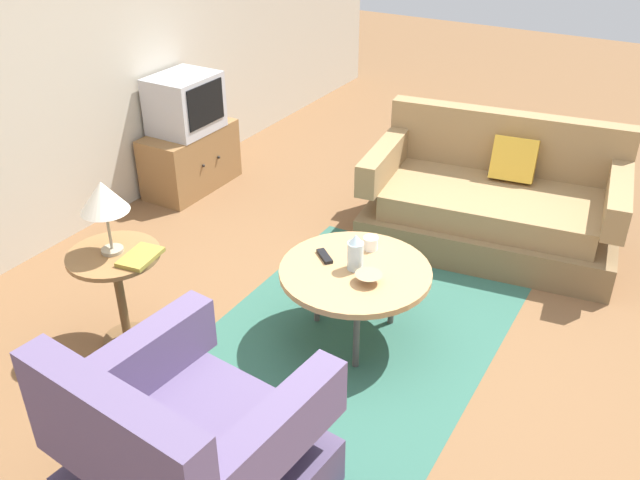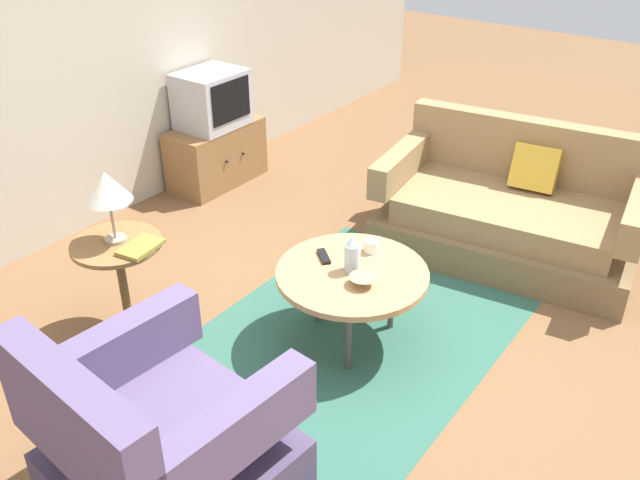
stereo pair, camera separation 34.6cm
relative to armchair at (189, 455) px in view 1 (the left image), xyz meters
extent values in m
plane|color=brown|center=(1.42, -0.19, -0.32)|extent=(16.00, 16.00, 0.00)
cube|color=#BCB29E|center=(1.42, 2.35, 1.03)|extent=(9.00, 0.12, 2.70)
cube|color=#2D5B4C|center=(1.39, -0.04, -0.31)|extent=(2.15, 1.54, 0.00)
cube|color=#4B3E5C|center=(0.06, -0.01, -0.20)|extent=(0.96, 0.96, 0.24)
cube|color=#5B4C70|center=(0.06, -0.01, 0.01)|extent=(0.80, 0.67, 0.18)
cube|color=#5B4C70|center=(-0.31, 0.03, 0.34)|extent=(0.22, 0.89, 0.48)
cube|color=#5B4C70|center=(0.02, -0.37, 0.23)|extent=(0.89, 0.22, 0.26)
cube|color=#5B4C70|center=(0.09, 0.36, 0.23)|extent=(0.89, 0.22, 0.26)
cube|color=brown|center=(2.80, -0.36, -0.20)|extent=(1.14, 1.81, 0.24)
cube|color=#93754C|center=(2.80, -0.36, 0.01)|extent=(0.97, 1.51, 0.18)
cube|color=#93754C|center=(3.19, -0.31, 0.32)|extent=(0.36, 1.70, 0.43)
cube|color=#93754C|center=(2.70, 0.41, 0.22)|extent=(0.94, 0.26, 0.23)
cube|color=#93754C|center=(2.90, -1.14, 0.22)|extent=(0.94, 0.26, 0.23)
cube|color=gold|center=(3.06, -0.41, 0.25)|extent=(0.25, 0.33, 0.32)
cylinder|color=tan|center=(1.39, -0.04, 0.13)|extent=(0.84, 0.84, 0.04)
cylinder|color=#4C4742|center=(1.41, 0.22, -0.10)|extent=(0.04, 0.04, 0.43)
cylinder|color=#4C4742|center=(1.16, -0.17, -0.10)|extent=(0.04, 0.04, 0.43)
cylinder|color=#4C4742|center=(1.61, -0.17, -0.10)|extent=(0.04, 0.04, 0.43)
cylinder|color=olive|center=(0.70, 1.07, 0.26)|extent=(0.50, 0.50, 0.02)
cylinder|color=brown|center=(0.70, 1.07, -0.04)|extent=(0.05, 0.05, 0.56)
cylinder|color=brown|center=(0.70, 1.07, -0.30)|extent=(0.27, 0.27, 0.02)
cube|color=olive|center=(2.48, 2.05, -0.06)|extent=(0.82, 0.40, 0.50)
sphere|color=black|center=(2.38, 1.84, -0.04)|extent=(0.02, 0.02, 0.02)
sphere|color=black|center=(2.58, 1.84, -0.04)|extent=(0.02, 0.02, 0.02)
cube|color=#B7B7BC|center=(2.48, 2.05, 0.41)|extent=(0.52, 0.42, 0.44)
cube|color=black|center=(2.48, 1.84, 0.43)|extent=(0.42, 0.01, 0.32)
cylinder|color=#9E937A|center=(0.71, 1.08, 0.28)|extent=(0.12, 0.12, 0.02)
cylinder|color=#9E937A|center=(0.71, 1.08, 0.40)|extent=(0.02, 0.02, 0.23)
cone|color=beige|center=(0.71, 1.08, 0.60)|extent=(0.25, 0.25, 0.17)
cylinder|color=silver|center=(1.39, -0.03, 0.23)|extent=(0.09, 0.09, 0.16)
cone|color=silver|center=(1.39, -0.03, 0.33)|extent=(0.08, 0.08, 0.05)
cylinder|color=white|center=(1.62, -0.01, 0.18)|extent=(0.09, 0.09, 0.08)
torus|color=white|center=(1.68, -0.01, 0.18)|extent=(0.05, 0.01, 0.05)
cone|color=tan|center=(1.31, -0.16, 0.17)|extent=(0.15, 0.15, 0.05)
cube|color=black|center=(1.41, 0.17, 0.15)|extent=(0.13, 0.14, 0.02)
cube|color=olive|center=(0.73, 0.90, 0.28)|extent=(0.26, 0.19, 0.02)
camera|label=1|loc=(-1.42, -1.45, 2.16)|focal=38.17mm
camera|label=2|loc=(-1.23, -1.74, 2.16)|focal=38.17mm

